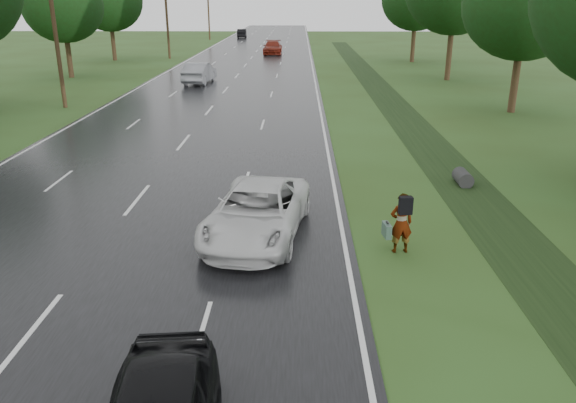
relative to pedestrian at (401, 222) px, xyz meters
The scene contains 17 objects.
ground 9.18m from the pedestrian, 153.54° to the right, with size 220.00×220.00×0.00m, color #2F4719.
road 41.75m from the pedestrian, 101.30° to the left, with size 14.00×180.00×0.04m, color black.
edge_stripe_east 40.96m from the pedestrian, 92.00° to the left, with size 0.12×180.00×0.01m, color silver.
edge_stripe_west 43.57m from the pedestrian, 110.04° to the left, with size 0.12×180.00×0.01m, color silver.
center_line 41.75m from the pedestrian, 101.30° to the left, with size 0.12×180.00×0.01m, color silver.
drainage_ditch 15.03m from the pedestrian, 77.22° to the left, with size 2.20×120.00×0.56m.
utility_pole_mid 27.55m from the pedestrian, 129.71° to the left, with size 1.60×0.26×10.00m.
utility_pole_far 53.99m from the pedestrian, 108.84° to the left, with size 1.60×0.26×10.00m.
utility_pole_distant 82.89m from the pedestrian, 102.12° to the left, with size 1.60×0.26×10.00m.
tree_east_c 22.92m from the pedestrian, 63.31° to the left, with size 7.00×7.00×9.29m.
tree_west_d 41.78m from the pedestrian, 122.65° to the left, with size 6.60×6.60×8.80m.
tree_west_f 54.31m from the pedestrian, 115.16° to the left, with size 7.00×7.00×9.29m.
pedestrian is the anchor object (origin of this frame).
white_pickup 4.00m from the pedestrian, 166.58° to the left, with size 2.44×5.30×1.47m, color silver.
silver_sedan 33.18m from the pedestrian, 108.78° to the left, with size 1.70×4.87×1.60m, color gray.
far_car_red 56.30m from the pedestrian, 96.07° to the left, with size 2.17×5.33×1.55m, color maroon.
far_car_dark 86.63m from the pedestrian, 98.34° to the left, with size 1.51×4.32×1.42m, color black.
Camera 1 is at (5.46, -9.78, 6.48)m, focal length 35.00 mm.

